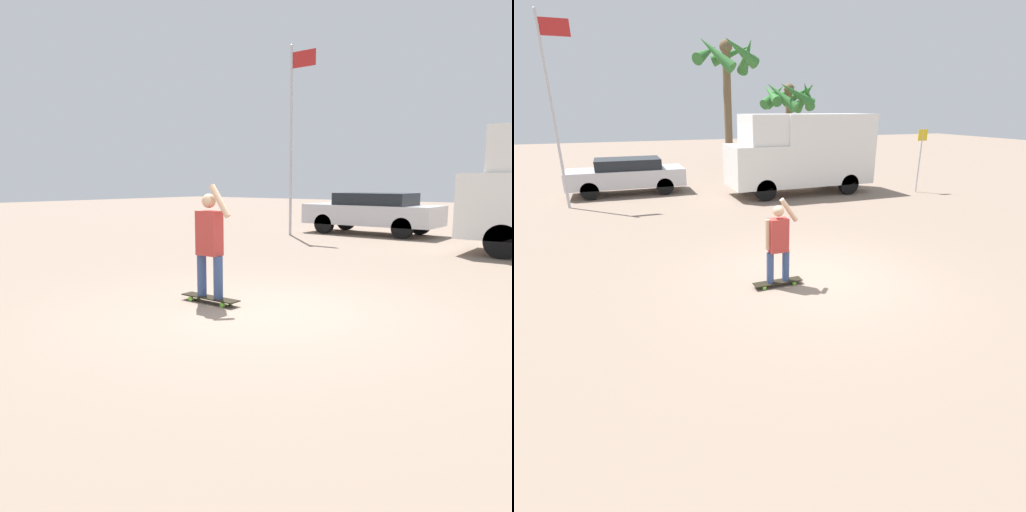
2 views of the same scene
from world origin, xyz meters
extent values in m
plane|color=gray|center=(0.00, 0.00, 0.00)|extent=(80.00, 80.00, 0.00)
cube|color=black|center=(-0.80, -0.06, 0.08)|extent=(1.00, 0.22, 0.02)
cylinder|color=#66C633|center=(-1.12, -0.15, 0.04)|extent=(0.08, 0.03, 0.08)
cylinder|color=#66C633|center=(-1.12, 0.03, 0.04)|extent=(0.08, 0.03, 0.08)
cylinder|color=#66C633|center=(-0.48, -0.15, 0.04)|extent=(0.08, 0.03, 0.08)
cylinder|color=#66C633|center=(-0.48, 0.03, 0.04)|extent=(0.08, 0.03, 0.08)
cylinder|color=#384C7A|center=(-0.97, -0.06, 0.41)|extent=(0.14, 0.14, 0.63)
cylinder|color=#384C7A|center=(-0.64, -0.06, 0.41)|extent=(0.14, 0.14, 0.63)
cube|color=#B23833|center=(-0.80, -0.06, 1.05)|extent=(0.37, 0.22, 0.66)
sphere|color=tan|center=(-0.80, -0.06, 1.52)|extent=(0.21, 0.21, 0.21)
cylinder|color=tan|center=(-1.02, -0.06, 1.09)|extent=(0.09, 0.09, 0.58)
cylinder|color=tan|center=(-0.59, -0.06, 1.53)|extent=(0.38, 0.09, 0.48)
cylinder|color=black|center=(1.69, 7.34, 0.41)|extent=(0.82, 0.28, 0.82)
cylinder|color=black|center=(1.69, 9.16, 0.41)|extent=(0.82, 0.28, 0.82)
cylinder|color=black|center=(5.32, 7.34, 0.41)|extent=(0.82, 0.28, 0.82)
cylinder|color=black|center=(5.32, 9.16, 0.41)|extent=(0.82, 0.28, 0.82)
cube|color=white|center=(1.60, 8.25, 1.21)|extent=(2.05, 2.10, 1.60)
cube|color=black|center=(1.19, 8.25, 1.53)|extent=(0.04, 1.79, 0.80)
cube|color=white|center=(4.53, 8.25, 1.77)|extent=(3.81, 2.10, 2.72)
cube|color=white|center=(1.91, 8.25, 2.57)|extent=(1.43, 1.93, 1.12)
cylinder|color=black|center=(-4.57, 9.90, 0.34)|extent=(0.68, 0.22, 0.68)
cylinder|color=black|center=(-4.57, 11.54, 0.34)|extent=(0.68, 0.22, 0.68)
cylinder|color=black|center=(-1.74, 9.90, 0.34)|extent=(0.68, 0.22, 0.68)
cylinder|color=black|center=(-1.74, 11.54, 0.34)|extent=(0.68, 0.22, 0.68)
cube|color=#BCBCC1|center=(-3.15, 10.72, 0.68)|extent=(4.57, 1.86, 0.68)
cube|color=black|center=(-3.04, 10.72, 1.22)|extent=(2.51, 1.64, 0.41)
cylinder|color=brown|center=(7.54, 18.71, 2.26)|extent=(0.42, 0.42, 4.52)
sphere|color=brown|center=(7.54, 18.71, 4.52)|extent=(0.67, 0.67, 0.67)
cone|color=#2D6B2D|center=(8.75, 18.86, 4.06)|extent=(0.97, 2.39, 2.07)
cone|color=#2D6B2D|center=(8.56, 19.38, 4.21)|extent=(1.95, 2.46, 1.64)
cone|color=#2D6B2D|center=(7.54, 19.92, 4.15)|extent=(2.45, 0.69, 1.80)
cone|color=#2D6B2D|center=(6.90, 19.74, 4.15)|extent=(2.44, 1.87, 1.80)
cone|color=#2D6B2D|center=(6.33, 18.72, 4.22)|extent=(0.72, 2.51, 1.62)
cone|color=#2D6B2D|center=(6.66, 17.87, 4.08)|extent=(2.12, 2.18, 2.00)
cone|color=#2D6B2D|center=(7.53, 17.49, 4.17)|extent=(2.48, 0.70, 1.74)
cone|color=#2D6B2D|center=(8.51, 17.97, 4.11)|extent=(2.01, 2.32, 1.91)
cylinder|color=brown|center=(3.04, 17.29, 3.28)|extent=(0.45, 0.45, 6.57)
sphere|color=brown|center=(3.04, 17.29, 6.57)|extent=(0.72, 0.72, 0.72)
cone|color=#2D6B2D|center=(4.25, 17.25, 6.14)|extent=(0.75, 2.35, 1.98)
cone|color=#2D6B2D|center=(3.67, 18.31, 6.35)|extent=(2.48, 1.88, 1.37)
cone|color=#2D6B2D|center=(2.14, 18.08, 6.31)|extent=(2.14, 2.31, 1.51)
cone|color=#2D6B2D|center=(2.25, 16.39, 6.11)|extent=(2.16, 2.02, 2.05)
cone|color=#2D6B2D|center=(3.56, 16.20, 6.25)|extent=(2.51, 1.66, 1.66)
cylinder|color=#B7B7BC|center=(-5.24, 8.76, 3.05)|extent=(0.09, 0.09, 6.11)
sphere|color=#B7B7BC|center=(-5.24, 8.76, 6.16)|extent=(0.12, 0.12, 0.12)
cube|color=#B22323|center=(-4.77, 8.76, 5.70)|extent=(0.86, 0.02, 0.50)
cylinder|color=#B7B7BC|center=(8.23, 6.68, 1.27)|extent=(0.06, 0.06, 2.54)
cube|color=gold|center=(8.23, 6.67, 2.32)|extent=(0.44, 0.02, 0.44)
camera|label=1|loc=(4.18, -5.42, 1.80)|focal=35.00mm
camera|label=2|loc=(-3.56, -6.79, 3.32)|focal=28.00mm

